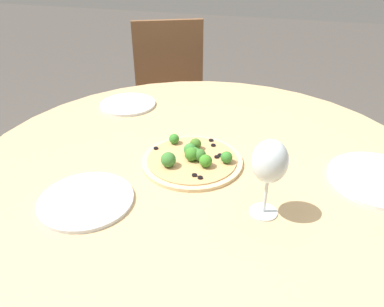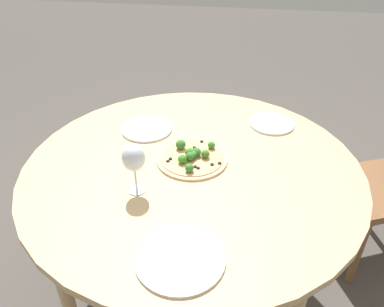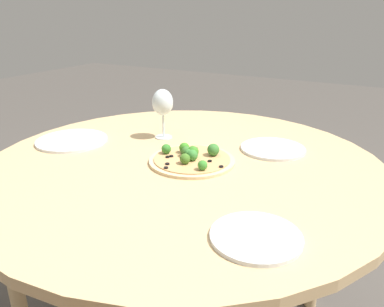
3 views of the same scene
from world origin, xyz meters
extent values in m
plane|color=#4C4742|center=(0.00, 0.00, 0.00)|extent=(12.00, 12.00, 0.00)
cylinder|color=tan|center=(0.00, 0.00, 0.75)|extent=(1.33, 1.33, 0.03)
cylinder|color=tan|center=(0.41, -0.41, 0.37)|extent=(0.05, 0.05, 0.74)
cylinder|color=tan|center=(-0.41, 0.41, 0.37)|extent=(0.05, 0.05, 0.74)
cylinder|color=tan|center=(0.41, 0.41, 0.37)|extent=(0.05, 0.05, 0.74)
cube|color=brown|center=(0.38, -0.88, 0.44)|extent=(0.53, 0.53, 0.04)
cylinder|color=brown|center=(0.47, -0.66, 0.21)|extent=(0.04, 0.04, 0.42)
cylinder|color=brown|center=(0.16, -0.79, 0.21)|extent=(0.04, 0.04, 0.42)
cylinder|color=brown|center=(0.61, -0.97, 0.21)|extent=(0.04, 0.04, 0.42)
cylinder|color=#DBBC89|center=(0.03, 0.01, 0.77)|extent=(0.29, 0.29, 0.01)
cylinder|color=tan|center=(0.03, 0.01, 0.78)|extent=(0.25, 0.25, 0.00)
sphere|color=#3E722E|center=(0.03, 0.01, 0.79)|extent=(0.03, 0.03, 0.03)
sphere|color=#3A7831|center=(0.08, 0.06, 0.80)|extent=(0.04, 0.04, 0.04)
sphere|color=#3A7F26|center=(0.03, 0.01, 0.80)|extent=(0.04, 0.04, 0.04)
sphere|color=#417225|center=(0.03, -0.05, 0.80)|extent=(0.03, 0.03, 0.03)
sphere|color=#3C8524|center=(-0.02, 0.04, 0.80)|extent=(0.04, 0.04, 0.04)
sphere|color=#397F34|center=(0.04, -0.01, 0.80)|extent=(0.04, 0.04, 0.04)
sphere|color=#367F2C|center=(-0.07, 0.00, 0.80)|extent=(0.03, 0.03, 0.03)
sphere|color=#39722C|center=(0.01, 0.01, 0.80)|extent=(0.03, 0.03, 0.03)
sphere|color=#38832D|center=(0.10, -0.06, 0.80)|extent=(0.03, 0.03, 0.03)
sphere|color=#3C8335|center=(0.02, 0.00, 0.80)|extent=(0.03, 0.03, 0.03)
cylinder|color=black|center=(0.00, 0.09, 0.78)|extent=(0.01, 0.01, 0.00)
cylinder|color=black|center=(-0.01, -0.08, 0.78)|extent=(0.01, 0.01, 0.00)
cylinder|color=black|center=(-0.04, -0.02, 0.78)|extent=(0.01, 0.01, 0.00)
cylinder|color=black|center=(0.09, 0.01, 0.78)|extent=(0.01, 0.01, 0.00)
cylinder|color=black|center=(-0.04, -0.03, 0.78)|extent=(0.01, 0.01, 0.00)
cylinder|color=black|center=(0.00, -0.11, 0.78)|extent=(0.01, 0.01, 0.00)
cylinder|color=black|center=(0.15, -0.02, 0.78)|extent=(0.01, 0.01, 0.00)
cylinder|color=black|center=(-0.02, 0.09, 0.78)|extent=(0.01, 0.01, 0.00)
cylinder|color=silver|center=(-0.19, 0.17, 0.77)|extent=(0.07, 0.07, 0.00)
cylinder|color=silver|center=(-0.19, 0.17, 0.81)|extent=(0.01, 0.01, 0.09)
ellipsoid|color=silver|center=(-0.19, 0.17, 0.91)|extent=(0.08, 0.08, 0.10)
cylinder|color=silver|center=(0.23, 0.25, 0.77)|extent=(0.23, 0.23, 0.01)
cylinder|color=silver|center=(-0.47, -0.04, 0.77)|extent=(0.27, 0.27, 0.01)
cylinder|color=silver|center=(0.37, -0.32, 0.77)|extent=(0.21, 0.21, 0.01)
camera|label=1|loc=(-0.21, 0.87, 1.34)|focal=35.00mm
camera|label=2|loc=(-1.18, -0.19, 1.63)|focal=35.00mm
camera|label=3|loc=(0.58, -1.00, 1.24)|focal=35.00mm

